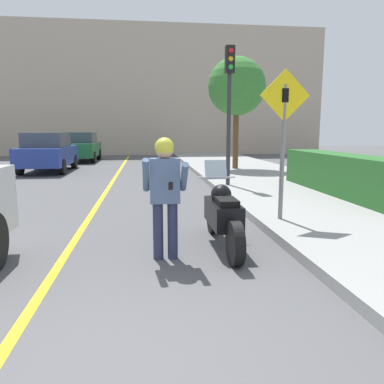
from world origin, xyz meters
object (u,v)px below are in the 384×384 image
object	(u,v)px
person_biker	(165,186)
parked_car_blue	(48,152)
motorcycle	(223,215)
traffic_light	(229,90)
parked_car_green	(81,147)
crossing_sign	(283,131)
street_tree	(237,87)

from	to	relation	value
person_biker	parked_car_blue	xyz separation A→B (m)	(-4.44, 11.90, -0.16)
motorcycle	traffic_light	xyz separation A→B (m)	(1.30, 5.50, 2.42)
person_biker	parked_car_green	world-z (taller)	parked_car_green
traffic_light	person_biker	bearing A→B (deg)	-110.33
person_biker	parked_car_green	distance (m)	17.83
person_biker	traffic_light	bearing A→B (deg)	69.67
person_biker	crossing_sign	bearing A→B (deg)	34.07
street_tree	parked_car_green	distance (m)	10.36
motorcycle	parked_car_green	world-z (taller)	parked_car_green
crossing_sign	traffic_light	distance (m)	4.60
motorcycle	traffic_light	bearing A→B (deg)	76.65
crossing_sign	parked_car_blue	world-z (taller)	crossing_sign
person_biker	crossing_sign	xyz separation A→B (m)	(2.20, 1.48, 0.74)
parked_car_green	traffic_light	bearing A→B (deg)	-61.81
crossing_sign	parked_car_blue	xyz separation A→B (m)	(-6.64, 10.42, -0.91)
traffic_light	parked_car_blue	world-z (taller)	traffic_light
traffic_light	street_tree	world-z (taller)	street_tree
motorcycle	parked_car_green	distance (m)	17.63
motorcycle	parked_car_green	size ratio (longest dim) A/B	0.52
motorcycle	crossing_sign	xyz separation A→B (m)	(1.30, 1.05, 1.27)
traffic_light	parked_car_blue	bearing A→B (deg)	138.04
crossing_sign	street_tree	xyz separation A→B (m)	(1.41, 9.34, 1.83)
traffic_light	street_tree	bearing A→B (deg)	73.98
street_tree	traffic_light	bearing A→B (deg)	-106.02
traffic_light	parked_car_blue	distance (m)	9.16
street_tree	parked_car_green	size ratio (longest dim) A/B	1.11
traffic_light	street_tree	xyz separation A→B (m)	(1.41, 4.89, 0.67)
street_tree	person_biker	bearing A→B (deg)	-108.41
street_tree	motorcycle	bearing A→B (deg)	-104.61
parked_car_blue	street_tree	bearing A→B (deg)	-7.61
motorcycle	parked_car_blue	xyz separation A→B (m)	(-5.34, 11.47, 0.36)
person_biker	parked_car_green	size ratio (longest dim) A/B	0.40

